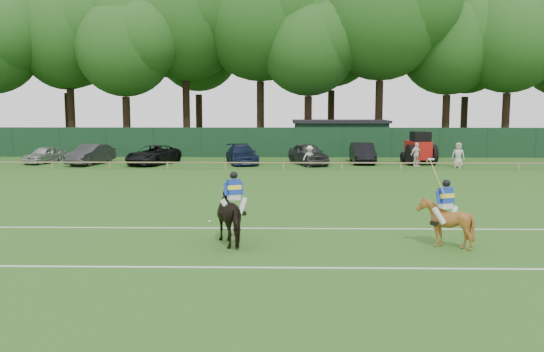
{
  "coord_description": "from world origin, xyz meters",
  "views": [
    {
      "loc": [
        0.99,
        -21.23,
        4.43
      ],
      "look_at": [
        0.5,
        3.0,
        1.4
      ],
      "focal_mm": 38.0,
      "sensor_mm": 36.0,
      "label": 1
    }
  ],
  "objects_px": {
    "sedan_grey": "(91,154)",
    "sedan_navy": "(242,154)",
    "utility_shed": "(340,137)",
    "horse_dark": "(234,216)",
    "suv_black": "(153,155)",
    "polo_ball": "(210,221)",
    "tractor": "(419,149)",
    "sedan_silver": "(45,155)",
    "spectator_right": "(458,155)",
    "spectator_left": "(310,156)",
    "horse_chestnut": "(445,223)",
    "spectator_mid": "(416,155)",
    "estate_black": "(362,153)",
    "hatch_grey": "(308,154)"
  },
  "relations": [
    {
      "from": "sedan_silver",
      "to": "estate_black",
      "type": "xyz_separation_m",
      "value": [
        24.04,
        0.59,
        0.12
      ]
    },
    {
      "from": "suv_black",
      "to": "polo_ball",
      "type": "xyz_separation_m",
      "value": [
        6.89,
        -21.06,
        -0.66
      ]
    },
    {
      "from": "utility_shed",
      "to": "horse_dark",
      "type": "bearing_deg",
      "value": -101.18
    },
    {
      "from": "spectator_right",
      "to": "estate_black",
      "type": "bearing_deg",
      "value": 173.16
    },
    {
      "from": "hatch_grey",
      "to": "polo_ball",
      "type": "distance_m",
      "value": 21.62
    },
    {
      "from": "horse_dark",
      "to": "spectator_right",
      "type": "relative_size",
      "value": 1.21
    },
    {
      "from": "sedan_silver",
      "to": "suv_black",
      "type": "relative_size",
      "value": 0.74
    },
    {
      "from": "sedan_grey",
      "to": "sedan_navy",
      "type": "distance_m",
      "value": 11.2
    },
    {
      "from": "horse_chestnut",
      "to": "spectator_mid",
      "type": "height_order",
      "value": "spectator_mid"
    },
    {
      "from": "sedan_silver",
      "to": "spectator_right",
      "type": "bearing_deg",
      "value": 12.76
    },
    {
      "from": "spectator_right",
      "to": "utility_shed",
      "type": "relative_size",
      "value": 0.21
    },
    {
      "from": "tractor",
      "to": "horse_chestnut",
      "type": "bearing_deg",
      "value": -107.63
    },
    {
      "from": "spectator_left",
      "to": "sedan_silver",
      "type": "bearing_deg",
      "value": 155.17
    },
    {
      "from": "sedan_silver",
      "to": "sedan_grey",
      "type": "height_order",
      "value": "sedan_grey"
    },
    {
      "from": "sedan_grey",
      "to": "spectator_right",
      "type": "distance_m",
      "value": 26.63
    },
    {
      "from": "polo_ball",
      "to": "tractor",
      "type": "relative_size",
      "value": 0.03
    },
    {
      "from": "spectator_mid",
      "to": "tractor",
      "type": "xyz_separation_m",
      "value": [
        0.51,
        1.36,
        0.3
      ]
    },
    {
      "from": "sedan_grey",
      "to": "tractor",
      "type": "xyz_separation_m",
      "value": [
        24.31,
        0.41,
        0.41
      ]
    },
    {
      "from": "horse_dark",
      "to": "hatch_grey",
      "type": "xyz_separation_m",
      "value": [
        3.39,
        24.38,
        -0.12
      ]
    },
    {
      "from": "suv_black",
      "to": "spectator_right",
      "type": "height_order",
      "value": "spectator_right"
    },
    {
      "from": "horse_chestnut",
      "to": "estate_black",
      "type": "bearing_deg",
      "value": -111.85
    },
    {
      "from": "estate_black",
      "to": "tractor",
      "type": "height_order",
      "value": "tractor"
    },
    {
      "from": "utility_shed",
      "to": "tractor",
      "type": "distance_m",
      "value": 10.0
    },
    {
      "from": "spectator_left",
      "to": "utility_shed",
      "type": "height_order",
      "value": "utility_shed"
    },
    {
      "from": "horse_dark",
      "to": "spectator_left",
      "type": "height_order",
      "value": "horse_dark"
    },
    {
      "from": "sedan_grey",
      "to": "utility_shed",
      "type": "bearing_deg",
      "value": 39.01
    },
    {
      "from": "spectator_right",
      "to": "tractor",
      "type": "relative_size",
      "value": 0.57
    },
    {
      "from": "horse_dark",
      "to": "sedan_grey",
      "type": "height_order",
      "value": "horse_dark"
    },
    {
      "from": "spectator_right",
      "to": "suv_black",
      "type": "bearing_deg",
      "value": -165.85
    },
    {
      "from": "sedan_grey",
      "to": "tractor",
      "type": "relative_size",
      "value": 1.46
    },
    {
      "from": "horse_dark",
      "to": "spectator_left",
      "type": "distance_m",
      "value": 22.77
    },
    {
      "from": "sedan_navy",
      "to": "estate_black",
      "type": "relative_size",
      "value": 1.05
    },
    {
      "from": "tractor",
      "to": "sedan_grey",
      "type": "bearing_deg",
      "value": 174.64
    },
    {
      "from": "sedan_navy",
      "to": "tractor",
      "type": "relative_size",
      "value": 1.57
    },
    {
      "from": "sedan_navy",
      "to": "spectator_right",
      "type": "relative_size",
      "value": 2.75
    },
    {
      "from": "sedan_grey",
      "to": "sedan_navy",
      "type": "bearing_deg",
      "value": 16.92
    },
    {
      "from": "sedan_grey",
      "to": "spectator_mid",
      "type": "bearing_deg",
      "value": 11.57
    },
    {
      "from": "polo_ball",
      "to": "utility_shed",
      "type": "bearing_deg",
      "value": 75.46
    },
    {
      "from": "spectator_left",
      "to": "sedan_grey",
      "type": "bearing_deg",
      "value": 156.16
    },
    {
      "from": "sedan_grey",
      "to": "spectator_right",
      "type": "relative_size",
      "value": 2.57
    },
    {
      "from": "horse_dark",
      "to": "tractor",
      "type": "relative_size",
      "value": 0.69
    },
    {
      "from": "suv_black",
      "to": "spectator_mid",
      "type": "xyz_separation_m",
      "value": [
        19.16,
        -1.06,
        0.15
      ]
    },
    {
      "from": "suv_black",
      "to": "polo_ball",
      "type": "relative_size",
      "value": 56.18
    },
    {
      "from": "spectator_left",
      "to": "spectator_right",
      "type": "distance_m",
      "value": 10.44
    },
    {
      "from": "sedan_navy",
      "to": "tractor",
      "type": "distance_m",
      "value": 13.13
    },
    {
      "from": "polo_ball",
      "to": "hatch_grey",
      "type": "bearing_deg",
      "value": 77.73
    },
    {
      "from": "sedan_navy",
      "to": "spectator_left",
      "type": "height_order",
      "value": "spectator_left"
    },
    {
      "from": "estate_black",
      "to": "spectator_right",
      "type": "bearing_deg",
      "value": -24.57
    },
    {
      "from": "horse_dark",
      "to": "sedan_navy",
      "type": "distance_m",
      "value": 24.86
    },
    {
      "from": "suv_black",
      "to": "utility_shed",
      "type": "bearing_deg",
      "value": 49.58
    }
  ]
}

